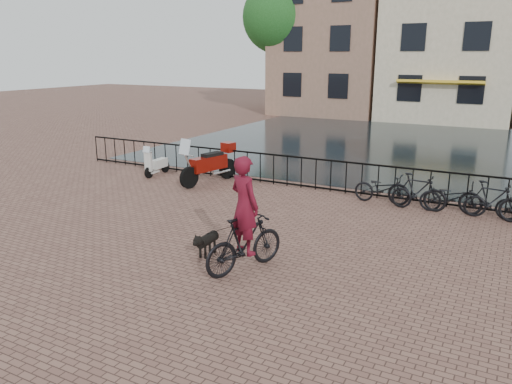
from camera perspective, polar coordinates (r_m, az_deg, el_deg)
The scene contains 14 objects.
ground at distance 9.30m, azimuth -8.91°, elevation -11.55°, with size 100.00×100.00×0.00m, color brown.
canal_water at distance 24.75m, azimuth 15.82°, elevation 5.10°, with size 20.00×20.00×0.00m, color black.
railing at distance 15.85m, azimuth 8.53°, elevation 1.82°, with size 20.00×0.05×1.02m.
canal_house_left at distance 38.73m, azimuth 9.51°, elevation 18.50°, with size 7.50×9.00×12.80m.
canal_house_mid at distance 36.88m, azimuth 21.86°, elevation 17.03°, with size 8.00×9.50×11.80m.
tree_far_left at distance 37.30m, azimuth 2.56°, elevation 19.31°, with size 5.04×5.04×9.27m.
cyclist at distance 9.79m, azimuth -1.31°, elevation -3.34°, with size 1.27×2.07×2.73m.
dog at distance 10.83m, azimuth -5.58°, elevation -5.78°, with size 0.29×0.85×0.57m.
motorcycle at distance 16.73m, azimuth -5.43°, elevation 3.77°, with size 1.07×2.38×1.66m.
scooter at distance 18.21m, azimuth -11.27°, elevation 3.70°, with size 0.41×1.27×1.16m.
parked_bike_0 at distance 14.82m, azimuth 14.29°, elevation 0.33°, with size 0.60×1.72×0.90m, color black.
parked_bike_1 at distance 14.62m, azimuth 17.90°, elevation 0.06°, with size 0.47×1.66×1.00m, color black.
parked_bike_2 at distance 14.52m, azimuth 21.56°, elevation -0.60°, with size 0.60×1.72×0.90m, color black.
parked_bike_3 at distance 14.44m, azimuth 25.30°, elevation -0.89°, with size 0.47×1.66×1.00m, color black.
Camera 1 is at (5.09, -6.56, 4.19)m, focal length 35.00 mm.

